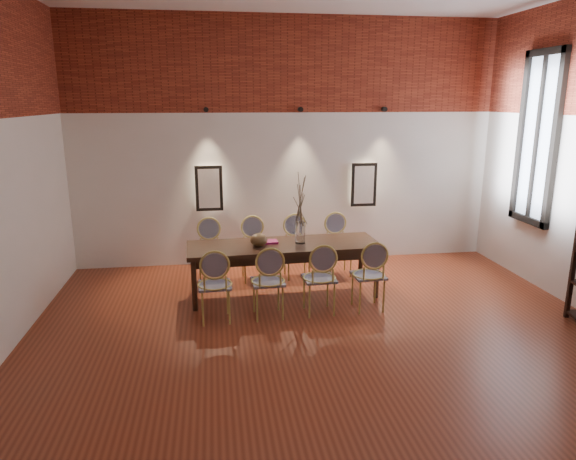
{
  "coord_description": "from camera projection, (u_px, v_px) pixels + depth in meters",
  "views": [
    {
      "loc": [
        -1.22,
        -4.92,
        2.7
      ],
      "look_at": [
        -0.28,
        1.5,
        1.05
      ],
      "focal_mm": 32.0,
      "sensor_mm": 36.0,
      "label": 1
    }
  ],
  "objects": [
    {
      "name": "floor",
      "position": [
        334.0,
        357.0,
        5.55
      ],
      "size": [
        7.0,
        7.0,
        0.02
      ],
      "primitive_type": "cube",
      "color": "brown",
      "rests_on": "ground"
    },
    {
      "name": "wall_back",
      "position": [
        287.0,
        143.0,
        8.46
      ],
      "size": [
        7.0,
        0.1,
        4.0
      ],
      "primitive_type": "cube",
      "color": "silver",
      "rests_on": "ground"
    },
    {
      "name": "brick_band_back",
      "position": [
        288.0,
        64.0,
        8.09
      ],
      "size": [
        7.0,
        0.02,
        1.5
      ],
      "primitive_type": "cube",
      "color": "maroon",
      "rests_on": "ground"
    },
    {
      "name": "niche_left",
      "position": [
        209.0,
        188.0,
        8.36
      ],
      "size": [
        0.36,
        0.06,
        0.66
      ],
      "primitive_type": "cube",
      "color": "#FFEAC6",
      "rests_on": "wall_back"
    },
    {
      "name": "niche_right",
      "position": [
        363.0,
        185.0,
        8.72
      ],
      "size": [
        0.36,
        0.06,
        0.66
      ],
      "primitive_type": "cube",
      "color": "#FFEAC6",
      "rests_on": "wall_back"
    },
    {
      "name": "spot_fixture_left",
      "position": [
        206.0,
        110.0,
        8.02
      ],
      "size": [
        0.08,
        0.1,
        0.08
      ],
      "primitive_type": "cylinder",
      "rotation": [
        1.57,
        0.0,
        0.0
      ],
      "color": "black",
      "rests_on": "wall_back"
    },
    {
      "name": "spot_fixture_mid",
      "position": [
        300.0,
        109.0,
        8.23
      ],
      "size": [
        0.08,
        0.1,
        0.08
      ],
      "primitive_type": "cylinder",
      "rotation": [
        1.57,
        0.0,
        0.0
      ],
      "color": "black",
      "rests_on": "wall_back"
    },
    {
      "name": "spot_fixture_right",
      "position": [
        384.0,
        109.0,
        8.43
      ],
      "size": [
        0.08,
        0.1,
        0.08
      ],
      "primitive_type": "cylinder",
      "rotation": [
        1.57,
        0.0,
        0.0
      ],
      "color": "black",
      "rests_on": "wall_back"
    },
    {
      "name": "window_glass",
      "position": [
        538.0,
        139.0,
        7.43
      ],
      "size": [
        0.02,
        0.78,
        2.38
      ],
      "primitive_type": "cube",
      "color": "silver",
      "rests_on": "wall_right"
    },
    {
      "name": "window_frame",
      "position": [
        537.0,
        139.0,
        7.42
      ],
      "size": [
        0.08,
        0.9,
        2.5
      ],
      "primitive_type": "cube",
      "color": "black",
      "rests_on": "wall_right"
    },
    {
      "name": "window_mullion",
      "position": [
        537.0,
        139.0,
        7.42
      ],
      "size": [
        0.06,
        0.06,
        2.4
      ],
      "primitive_type": "cube",
      "color": "black",
      "rests_on": "wall_right"
    },
    {
      "name": "dining_table",
      "position": [
        284.0,
        269.0,
        7.24
      ],
      "size": [
        2.7,
        0.96,
        0.75
      ],
      "primitive_type": "cube",
      "rotation": [
        0.0,
        0.0,
        0.04
      ],
      "color": "#351F14",
      "rests_on": "floor"
    },
    {
      "name": "chair_near_a",
      "position": [
        215.0,
        285.0,
        6.36
      ],
      "size": [
        0.46,
        0.46,
        0.94
      ],
      "primitive_type": null,
      "rotation": [
        0.0,
        0.0,
        0.04
      ],
      "color": "tan",
      "rests_on": "floor"
    },
    {
      "name": "chair_near_b",
      "position": [
        268.0,
        281.0,
        6.48
      ],
      "size": [
        0.46,
        0.46,
        0.94
      ],
      "primitive_type": null,
      "rotation": [
        0.0,
        0.0,
        0.04
      ],
      "color": "tan",
      "rests_on": "floor"
    },
    {
      "name": "chair_near_c",
      "position": [
        319.0,
        278.0,
        6.6
      ],
      "size": [
        0.46,
        0.46,
        0.94
      ],
      "primitive_type": null,
      "rotation": [
        0.0,
        0.0,
        0.04
      ],
      "color": "tan",
      "rests_on": "floor"
    },
    {
      "name": "chair_near_d",
      "position": [
        368.0,
        275.0,
        6.72
      ],
      "size": [
        0.46,
        0.46,
        0.94
      ],
      "primitive_type": null,
      "rotation": [
        0.0,
        0.0,
        0.04
      ],
      "color": "tan",
      "rests_on": "floor"
    },
    {
      "name": "chair_far_a",
      "position": [
        210.0,
        252.0,
        7.71
      ],
      "size": [
        0.46,
        0.46,
        0.94
      ],
      "primitive_type": null,
      "rotation": [
        0.0,
        0.0,
        3.18
      ],
      "color": "tan",
      "rests_on": "floor"
    },
    {
      "name": "chair_far_b",
      "position": [
        254.0,
        250.0,
        7.83
      ],
      "size": [
        0.46,
        0.46,
        0.94
      ],
      "primitive_type": null,
      "rotation": [
        0.0,
        0.0,
        3.18
      ],
      "color": "tan",
      "rests_on": "floor"
    },
    {
      "name": "chair_far_c",
      "position": [
        297.0,
        248.0,
        7.95
      ],
      "size": [
        0.46,
        0.46,
        0.94
      ],
      "primitive_type": null,
      "rotation": [
        0.0,
        0.0,
        3.18
      ],
      "color": "tan",
      "rests_on": "floor"
    },
    {
      "name": "chair_far_d",
      "position": [
        338.0,
        246.0,
        8.07
      ],
      "size": [
        0.46,
        0.46,
        0.94
      ],
      "primitive_type": null,
      "rotation": [
        0.0,
        0.0,
        3.18
      ],
      "color": "tan",
      "rests_on": "floor"
    },
    {
      "name": "vase",
      "position": [
        300.0,
        233.0,
        7.15
      ],
      "size": [
        0.14,
        0.14,
        0.3
      ],
      "primitive_type": "cylinder",
      "color": "silver",
      "rests_on": "dining_table"
    },
    {
      "name": "dried_branches",
      "position": [
        300.0,
        201.0,
        7.04
      ],
      "size": [
        0.5,
        0.5,
        0.7
      ],
      "primitive_type": null,
      "color": "#4B3D29",
      "rests_on": "vase"
    },
    {
      "name": "bowl",
      "position": [
        259.0,
        240.0,
        7.01
      ],
      "size": [
        0.24,
        0.24,
        0.18
      ],
      "primitive_type": "ellipsoid",
      "color": "brown",
      "rests_on": "dining_table"
    },
    {
      "name": "book",
      "position": [
        268.0,
        242.0,
        7.19
      ],
      "size": [
        0.27,
        0.19,
        0.03
      ],
      "primitive_type": "cube",
      "rotation": [
        0.0,
        0.0,
        0.04
      ],
      "color": "#931A51",
      "rests_on": "dining_table"
    }
  ]
}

